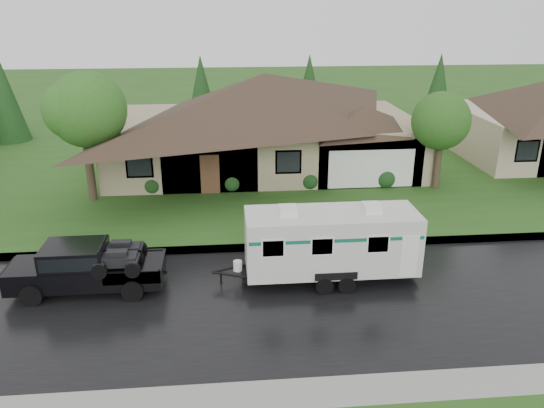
# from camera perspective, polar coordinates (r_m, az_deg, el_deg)

# --- Properties ---
(ground) EXTENTS (140.00, 140.00, 0.00)m
(ground) POSITION_cam_1_polar(r_m,az_deg,el_deg) (20.14, -3.46, -7.68)
(ground) COLOR #285019
(ground) RESTS_ON ground
(road) EXTENTS (140.00, 8.00, 0.01)m
(road) POSITION_cam_1_polar(r_m,az_deg,el_deg) (18.40, -3.24, -10.63)
(road) COLOR black
(road) RESTS_ON ground
(curb) EXTENTS (140.00, 0.50, 0.15)m
(curb) POSITION_cam_1_polar(r_m,az_deg,el_deg) (22.11, -3.66, -4.74)
(curb) COLOR gray
(curb) RESTS_ON ground
(lawn) EXTENTS (140.00, 26.00, 0.15)m
(lawn) POSITION_cam_1_polar(r_m,az_deg,el_deg) (34.07, -4.33, 4.50)
(lawn) COLOR #285019
(lawn) RESTS_ON ground
(house_main) EXTENTS (19.44, 10.80, 6.90)m
(house_main) POSITION_cam_1_polar(r_m,az_deg,el_deg) (32.22, -0.32, 10.05)
(house_main) COLOR tan
(house_main) RESTS_ON lawn
(tree_left_green) EXTENTS (3.79, 3.79, 6.27)m
(tree_left_green) POSITION_cam_1_polar(r_m,az_deg,el_deg) (27.64, -19.67, 8.98)
(tree_left_green) COLOR #382B1E
(tree_left_green) RESTS_ON lawn
(tree_right_green) EXTENTS (3.09, 3.09, 5.11)m
(tree_right_green) POSITION_cam_1_polar(r_m,az_deg,el_deg) (29.41, 17.84, 8.22)
(tree_right_green) COLOR #382B1E
(tree_right_green) RESTS_ON lawn
(shrub_row) EXTENTS (13.60, 1.00, 1.00)m
(shrub_row) POSITION_cam_1_polar(r_m,az_deg,el_deg) (28.55, -0.11, 2.54)
(shrub_row) COLOR #143814
(shrub_row) RESTS_ON lawn
(pickup_truck) EXTENTS (5.29, 2.01, 1.76)m
(pickup_truck) POSITION_cam_1_polar(r_m,az_deg,el_deg) (19.86, -19.60, -6.32)
(pickup_truck) COLOR black
(pickup_truck) RESTS_ON ground
(travel_trailer) EXTENTS (6.52, 2.29, 2.93)m
(travel_trailer) POSITION_cam_1_polar(r_m,az_deg,el_deg) (19.29, 6.38, -3.97)
(travel_trailer) COLOR silver
(travel_trailer) RESTS_ON ground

